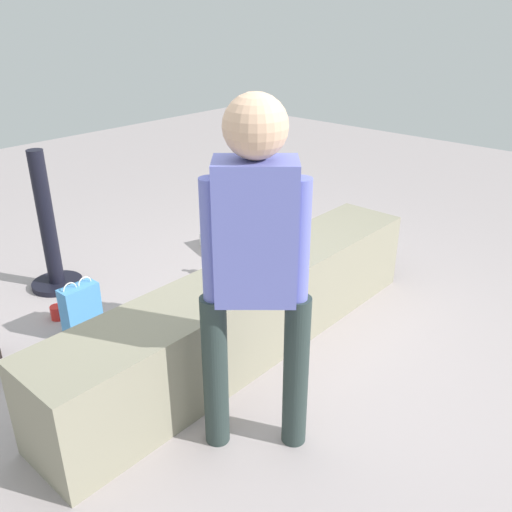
% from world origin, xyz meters
% --- Properties ---
extents(ground_plane, '(12.00, 12.00, 0.00)m').
position_xyz_m(ground_plane, '(0.00, 0.00, 0.00)').
color(ground_plane, '#A99C9E').
extents(concrete_ledge, '(2.68, 0.45, 0.52)m').
position_xyz_m(concrete_ledge, '(0.00, 0.00, 0.26)').
color(concrete_ledge, gray).
rests_on(concrete_ledge, ground_plane).
extents(child_seated, '(0.28, 0.33, 0.48)m').
position_xyz_m(child_seated, '(0.10, 0.01, 0.73)').
color(child_seated, '#1E1844').
rests_on(child_seated, concrete_ledge).
extents(adult_standing, '(0.36, 0.39, 1.61)m').
position_xyz_m(adult_standing, '(-0.54, -0.53, 0.97)').
color(adult_standing, '#283634').
rests_on(adult_standing, ground_plane).
extents(cake_plate, '(0.22, 0.22, 0.07)m').
position_xyz_m(cake_plate, '(-0.15, -0.04, 0.54)').
color(cake_plate, yellow).
rests_on(cake_plate, concrete_ledge).
extents(gift_bag, '(0.23, 0.11, 0.38)m').
position_xyz_m(gift_bag, '(-0.58, 0.89, 0.17)').
color(gift_bag, '#4C99E0').
rests_on(gift_bag, ground_plane).
extents(railing_post, '(0.36, 0.36, 1.02)m').
position_xyz_m(railing_post, '(-0.36, 1.59, 0.37)').
color(railing_post, black).
rests_on(railing_post, ground_plane).
extents(water_bottle_near_gift, '(0.07, 0.07, 0.23)m').
position_xyz_m(water_bottle_near_gift, '(-0.11, 0.61, 0.10)').
color(water_bottle_near_gift, silver).
rests_on(water_bottle_near_gift, ground_plane).
extents(water_bottle_far_side, '(0.07, 0.07, 0.23)m').
position_xyz_m(water_bottle_far_side, '(0.57, 0.79, 0.11)').
color(water_bottle_far_side, silver).
rests_on(water_bottle_far_side, ground_plane).
extents(party_cup_red, '(0.09, 0.09, 0.09)m').
position_xyz_m(party_cup_red, '(-0.59, 1.17, 0.05)').
color(party_cup_red, red).
rests_on(party_cup_red, ground_plane).
extents(cake_box_white, '(0.35, 0.40, 0.11)m').
position_xyz_m(cake_box_white, '(0.93, 1.16, 0.06)').
color(cake_box_white, white).
rests_on(cake_box_white, ground_plane).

